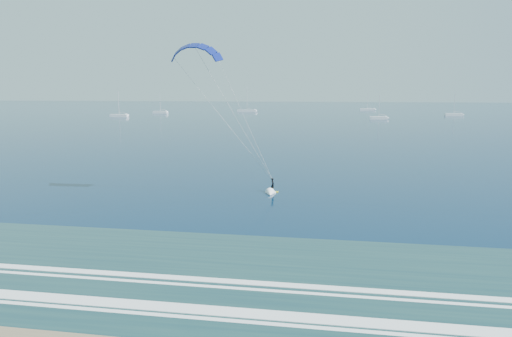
{
  "coord_description": "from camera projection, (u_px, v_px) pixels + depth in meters",
  "views": [
    {
      "loc": [
        10.85,
        -17.51,
        12.22
      ],
      "look_at": [
        3.5,
        27.95,
        4.23
      ],
      "focal_mm": 32.0,
      "sensor_mm": 36.0,
      "label": 1
    }
  ],
  "objects": [
    {
      "name": "sailboat_0",
      "position": [
        119.0,
        115.0,
        206.13
      ],
      "size": [
        8.25,
        2.4,
        11.28
      ],
      "color": "white",
      "rests_on": "ground"
    },
    {
      "name": "sailboat_3",
      "position": [
        379.0,
        118.0,
        189.38
      ],
      "size": [
        7.0,
        2.4,
        9.95
      ],
      "color": "white",
      "rests_on": "ground"
    },
    {
      "name": "sailboat_5",
      "position": [
        454.0,
        115.0,
        213.52
      ],
      "size": [
        7.9,
        2.4,
        10.9
      ],
      "color": "white",
      "rests_on": "ground"
    },
    {
      "name": "sailboat_4",
      "position": [
        367.0,
        109.0,
        269.64
      ],
      "size": [
        8.77,
        2.4,
        11.92
      ],
      "color": "white",
      "rests_on": "ground"
    },
    {
      "name": "sailboat_1",
      "position": [
        160.0,
        112.0,
        235.61
      ],
      "size": [
        7.61,
        2.4,
        10.6
      ],
      "color": "white",
      "rests_on": "ground"
    },
    {
      "name": "kitesurfer_rig",
      "position": [
        234.0,
        115.0,
        51.83
      ],
      "size": [
        12.79,
        6.33,
        18.24
      ],
      "color": "yellow",
      "rests_on": "ground"
    },
    {
      "name": "sailboat_2",
      "position": [
        247.0,
        111.0,
        252.02
      ],
      "size": [
        10.42,
        2.4,
        13.82
      ],
      "color": "white",
      "rests_on": "ground"
    }
  ]
}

